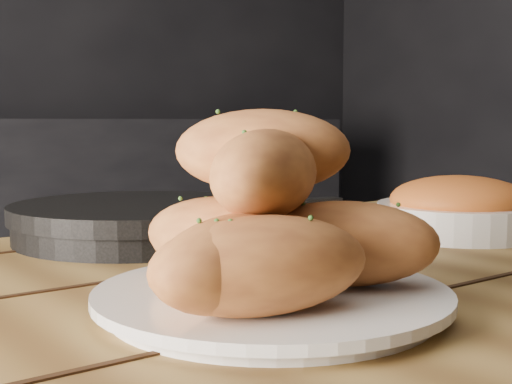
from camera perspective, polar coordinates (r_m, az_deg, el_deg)
name	(u,v)px	position (r m, az deg, el deg)	size (l,w,h in m)	color
table	(322,378)	(0.70, 5.33, -14.62)	(1.64, 0.81, 0.75)	olive
plate	(272,300)	(0.55, 1.29, -8.61)	(0.27, 0.27, 0.02)	white
bread_rolls	(267,221)	(0.52, 0.89, -2.37)	(0.27, 0.24, 0.14)	#CB7A38
skillet	(140,220)	(0.88, -9.23, -2.26)	(0.44, 0.31, 0.05)	black
bowl	(459,209)	(0.94, 15.94, -1.31)	(0.21, 0.21, 0.08)	white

